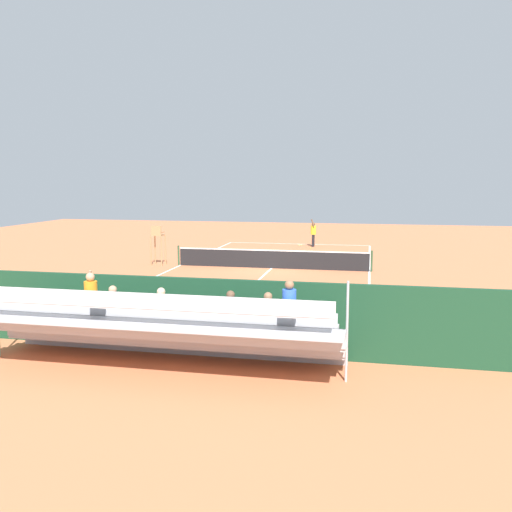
{
  "coord_description": "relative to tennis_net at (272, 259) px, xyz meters",
  "views": [
    {
      "loc": [
        -4.93,
        27.69,
        4.61
      ],
      "look_at": [
        0.0,
        4.0,
        1.2
      ],
      "focal_mm": 38.36,
      "sensor_mm": 36.0,
      "label": 1
    }
  ],
  "objects": [
    {
      "name": "tennis_ball_near",
      "position": [
        -1.12,
        -8.56,
        -0.47
      ],
      "size": [
        0.07,
        0.07,
        0.07
      ],
      "primitive_type": "sphere",
      "color": "#CCDB33",
      "rests_on": "ground"
    },
    {
      "name": "tennis_player",
      "position": [
        -1.18,
        -9.65,
        0.51
      ],
      "size": [
        0.4,
        0.55,
        1.93
      ],
      "color": "black",
      "rests_on": "ground"
    },
    {
      "name": "court_line_markings",
      "position": [
        0.0,
        -0.04,
        -0.5
      ],
      "size": [
        10.1,
        22.2,
        0.01
      ],
      "color": "white",
      "rests_on": "ground"
    },
    {
      "name": "tennis_racket",
      "position": [
        -0.22,
        -10.21,
        -0.49
      ],
      "size": [
        0.37,
        0.59,
        0.03
      ],
      "color": "black",
      "rests_on": "ground"
    },
    {
      "name": "line_judge",
      "position": [
        3.22,
        13.24,
        0.51
      ],
      "size": [
        0.39,
        0.54,
        1.93
      ],
      "color": "#232328",
      "rests_on": "ground"
    },
    {
      "name": "equipment_bag",
      "position": [
        0.21,
        13.4,
        -0.32
      ],
      "size": [
        0.9,
        0.36,
        0.36
      ],
      "primitive_type": "cube",
      "color": "#B22D2D",
      "rests_on": "ground"
    },
    {
      "name": "ground_plane",
      "position": [
        0.0,
        0.0,
        -0.5
      ],
      "size": [
        60.0,
        60.0,
        0.0
      ],
      "primitive_type": "plane",
      "color": "#CC7047"
    },
    {
      "name": "courtside_bench",
      "position": [
        -1.79,
        13.27,
        0.06
      ],
      "size": [
        1.8,
        0.4,
        0.93
      ],
      "color": "#33383D",
      "rests_on": "ground"
    },
    {
      "name": "umpire_chair",
      "position": [
        6.2,
        0.2,
        0.81
      ],
      "size": [
        0.67,
        0.67,
        2.14
      ],
      "color": "#A88456",
      "rests_on": "ground"
    },
    {
      "name": "bleacher_stand",
      "position": [
        -0.09,
        15.35,
        0.45
      ],
      "size": [
        9.06,
        2.4,
        2.48
      ],
      "color": "#B2B2B7",
      "rests_on": "ground"
    },
    {
      "name": "backdrop_wall",
      "position": [
        0.0,
        14.0,
        0.5
      ],
      "size": [
        18.0,
        0.16,
        2.0
      ],
      "primitive_type": "cube",
      "color": "#194228",
      "rests_on": "ground"
    },
    {
      "name": "tennis_net",
      "position": [
        0.0,
        0.0,
        0.0
      ],
      "size": [
        10.3,
        0.1,
        1.07
      ],
      "color": "black",
      "rests_on": "ground"
    }
  ]
}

